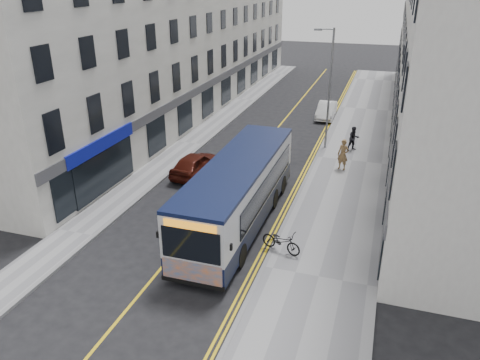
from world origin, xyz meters
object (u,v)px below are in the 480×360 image
Objects in this scene: streetlamp at (329,85)px; city_bus at (239,190)px; pedestrian_near at (343,155)px; car_white at (327,110)px; pedestrian_far at (354,138)px; bicycle at (281,241)px; car_maroon at (195,164)px.

city_bus is (-2.30, -11.96, -2.61)m from streetlamp.
pedestrian_near is 0.48× the size of car_white.
car_white is at bearing 80.02° from pedestrian_far.
pedestrian_near is at bearing -125.47° from pedestrian_far.
bicycle is 0.46× the size of car_white.
streetlamp reaches higher than city_bus.
pedestrian_far is (4.24, 11.99, -0.85)m from city_bus.
pedestrian_near is 3.73m from pedestrian_far.
streetlamp is 5.23m from pedestrian_near.
streetlamp reaches higher than pedestrian_far.
city_bus reaches higher than pedestrian_near.
pedestrian_far is 0.40× the size of car_maroon.
pedestrian_near reaches higher than car_maroon.
streetlamp reaches higher than car_maroon.
car_maroon reaches higher than bicycle.
bicycle is at bearing -37.12° from city_bus.
car_white is 0.99× the size of car_maroon.
streetlamp is at bearing -127.59° from car_maroon.
streetlamp is 12.45m from city_bus.
car_maroon is at bearing 130.98° from city_bus.
pedestrian_near is at bearing 64.55° from city_bus.
bicycle is 21.58m from car_white.
pedestrian_near is 1.17× the size of pedestrian_far.
streetlamp is at bearing 79.13° from city_bus.
city_bus is 2.77× the size of car_maroon.
car_white reaches higher than bicycle.
pedestrian_near is 8.91m from car_maroon.
bicycle is at bearing -87.67° from car_white.
city_bus is 2.81× the size of car_white.
city_bus reaches higher than bicycle.
city_bus is 6.05× the size of bicycle.
pedestrian_near is 0.47× the size of car_maroon.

